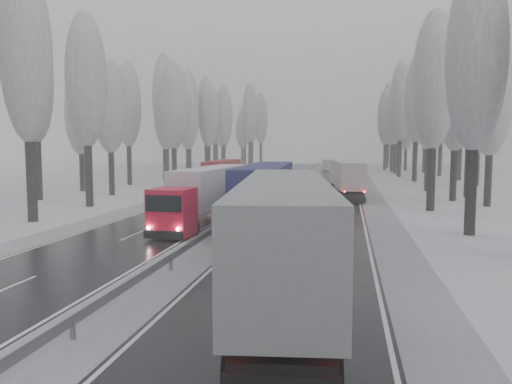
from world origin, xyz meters
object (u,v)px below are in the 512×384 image
(truck_cream_box, at_px, (346,176))
(box_truck_distant, at_px, (328,165))
(truck_blue_box, at_px, (268,190))
(truck_grey_tarp, at_px, (284,229))
(truck_red_white, at_px, (208,190))
(truck_red_red, at_px, (220,173))

(truck_cream_box, relative_size, box_truck_distant, 2.20)
(truck_blue_box, bearing_deg, truck_grey_tarp, -81.15)
(truck_grey_tarp, xyz_separation_m, truck_blue_box, (-3.11, 15.74, -0.10))
(truck_cream_box, xyz_separation_m, truck_red_white, (-9.74, -19.28, 0.02))
(truck_blue_box, relative_size, truck_red_white, 1.09)
(truck_cream_box, height_order, box_truck_distant, truck_cream_box)
(truck_blue_box, distance_m, truck_cream_box, 21.38)
(truck_grey_tarp, bearing_deg, truck_red_white, 107.40)
(box_truck_distant, bearing_deg, truck_blue_box, -98.19)
(box_truck_distant, distance_m, truck_red_red, 49.80)
(truck_grey_tarp, relative_size, truck_red_red, 1.21)
(truck_blue_box, distance_m, box_truck_distant, 73.38)
(truck_grey_tarp, xyz_separation_m, truck_cream_box, (2.04, 36.50, -0.32))
(truck_blue_box, relative_size, truck_cream_box, 1.10)
(truck_red_white, bearing_deg, truck_blue_box, -15.28)
(truck_grey_tarp, height_order, truck_cream_box, truck_grey_tarp)
(truck_grey_tarp, bearing_deg, truck_red_red, 100.75)
(truck_cream_box, bearing_deg, truck_red_white, -122.92)
(truck_cream_box, bearing_deg, box_truck_distant, 87.97)
(truck_blue_box, xyz_separation_m, truck_red_red, (-9.65, 24.80, -0.34))
(box_truck_distant, xyz_separation_m, truck_red_white, (-5.99, -71.88, 0.99))
(truck_grey_tarp, relative_size, box_truck_distant, 2.52)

